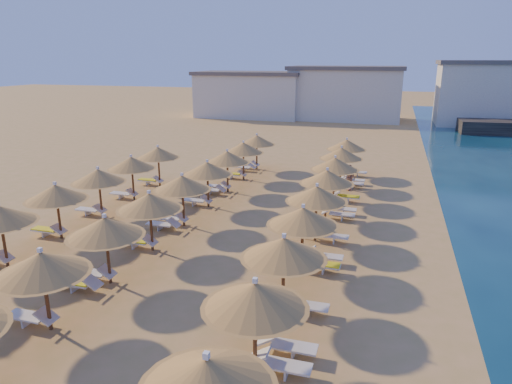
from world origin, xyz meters
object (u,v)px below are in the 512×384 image
(parasol_row_east, at_px, (310,205))
(beachgoer_a, at_px, (308,220))
(parasol_row_west, at_px, (167,192))
(beachgoer_c, at_px, (349,177))

(parasol_row_east, distance_m, beachgoer_a, 2.29)
(beachgoer_a, bearing_deg, parasol_row_west, -49.80)
(beachgoer_c, bearing_deg, parasol_row_east, -51.94)
(beachgoer_c, bearing_deg, beachgoer_a, -55.18)
(parasol_row_east, height_order, beachgoer_c, parasol_row_east)
(parasol_row_east, relative_size, beachgoer_a, 17.93)
(beachgoer_a, distance_m, beachgoer_c, 9.07)
(beachgoer_a, bearing_deg, beachgoer_c, -162.27)
(beachgoer_c, bearing_deg, parasol_row_west, -83.05)
(parasol_row_west, distance_m, beachgoer_c, 13.21)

